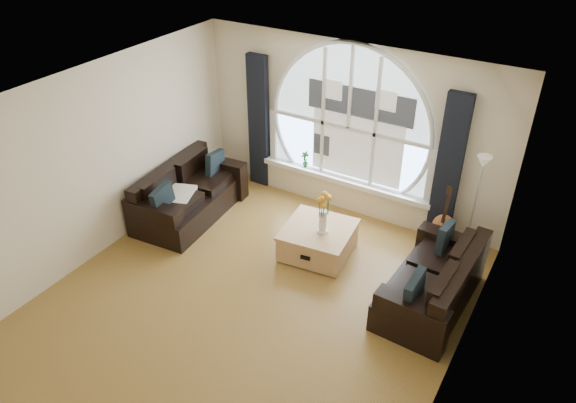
% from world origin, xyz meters
% --- Properties ---
extents(ground, '(5.00, 5.50, 0.01)m').
position_xyz_m(ground, '(0.00, 0.00, 0.00)').
color(ground, brown).
rests_on(ground, ground).
extents(ceiling, '(5.00, 5.50, 0.01)m').
position_xyz_m(ceiling, '(0.00, 0.00, 2.70)').
color(ceiling, silver).
rests_on(ceiling, ground).
extents(wall_back, '(5.00, 0.01, 2.70)m').
position_xyz_m(wall_back, '(0.00, 2.75, 1.35)').
color(wall_back, beige).
rests_on(wall_back, ground).
extents(wall_front, '(5.00, 0.01, 2.70)m').
position_xyz_m(wall_front, '(0.00, -2.75, 1.35)').
color(wall_front, beige).
rests_on(wall_front, ground).
extents(wall_left, '(0.01, 5.50, 2.70)m').
position_xyz_m(wall_left, '(-2.50, 0.00, 1.35)').
color(wall_left, beige).
rests_on(wall_left, ground).
extents(wall_right, '(0.01, 5.50, 2.70)m').
position_xyz_m(wall_right, '(2.50, 0.00, 1.35)').
color(wall_right, beige).
rests_on(wall_right, ground).
extents(attic_slope, '(0.92, 5.50, 0.72)m').
position_xyz_m(attic_slope, '(2.20, 0.00, 2.35)').
color(attic_slope, silver).
rests_on(attic_slope, ground).
extents(arched_window, '(2.60, 0.06, 2.15)m').
position_xyz_m(arched_window, '(0.00, 2.72, 1.62)').
color(arched_window, silver).
rests_on(arched_window, wall_back).
extents(window_sill, '(2.90, 0.22, 0.08)m').
position_xyz_m(window_sill, '(0.00, 2.65, 0.51)').
color(window_sill, white).
rests_on(window_sill, wall_back).
extents(window_frame, '(2.76, 0.08, 2.15)m').
position_xyz_m(window_frame, '(0.00, 2.69, 1.62)').
color(window_frame, white).
rests_on(window_frame, wall_back).
extents(neighbor_house, '(1.70, 0.02, 1.50)m').
position_xyz_m(neighbor_house, '(0.15, 2.71, 1.50)').
color(neighbor_house, silver).
rests_on(neighbor_house, wall_back).
extents(curtain_left, '(0.35, 0.12, 2.30)m').
position_xyz_m(curtain_left, '(-1.60, 2.63, 1.15)').
color(curtain_left, black).
rests_on(curtain_left, ground).
extents(curtain_right, '(0.35, 0.12, 2.30)m').
position_xyz_m(curtain_right, '(1.60, 2.63, 1.15)').
color(curtain_right, black).
rests_on(curtain_right, ground).
extents(sofa_left, '(1.08, 1.93, 0.82)m').
position_xyz_m(sofa_left, '(-1.98, 1.18, 0.40)').
color(sofa_left, black).
rests_on(sofa_left, ground).
extents(sofa_right, '(0.97, 1.80, 0.78)m').
position_xyz_m(sofa_right, '(1.95, 1.15, 0.40)').
color(sofa_right, black).
rests_on(sofa_right, ground).
extents(coffee_chest, '(1.06, 1.06, 0.47)m').
position_xyz_m(coffee_chest, '(0.23, 1.36, 0.23)').
color(coffee_chest, tan).
rests_on(coffee_chest, ground).
extents(throw_blanket, '(0.70, 0.70, 0.10)m').
position_xyz_m(throw_blanket, '(-2.01, 0.89, 0.50)').
color(throw_blanket, silver).
rests_on(throw_blanket, sofa_left).
extents(vase_flowers, '(0.24, 0.24, 0.70)m').
position_xyz_m(vase_flowers, '(0.32, 1.31, 0.82)').
color(vase_flowers, white).
rests_on(vase_flowers, coffee_chest).
extents(floor_lamp, '(0.24, 0.24, 1.60)m').
position_xyz_m(floor_lamp, '(2.08, 2.41, 0.80)').
color(floor_lamp, '#B2B2B2').
rests_on(floor_lamp, ground).
extents(guitar, '(0.39, 0.28, 1.06)m').
position_xyz_m(guitar, '(1.71, 2.46, 0.53)').
color(guitar, brown).
rests_on(guitar, ground).
extents(potted_plant, '(0.16, 0.12, 0.28)m').
position_xyz_m(potted_plant, '(-0.72, 2.65, 0.69)').
color(potted_plant, '#1E6023').
rests_on(potted_plant, window_sill).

